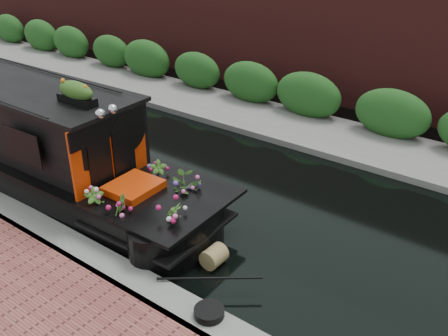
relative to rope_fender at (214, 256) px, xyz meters
The scene contains 7 objects.
ground 2.71m from the rope_fender, 132.80° to the left, with size 80.00×80.00×0.00m, color black.
near_bank_coping 2.27m from the rope_fender, 144.46° to the right, with size 40.00×0.60×0.50m, color slate.
far_bank_path 6.46m from the rope_fender, 106.56° to the left, with size 40.00×2.40×0.34m, color slate.
far_hedge 7.32m from the rope_fender, 104.55° to the left, with size 40.00×1.10×2.80m, color #1D4D19.
far_brick_wall 9.37m from the rope_fender, 101.32° to the left, with size 40.00×1.00×8.00m, color #4C1B19.
rope_fender is the anchor object (origin of this frame).
coiled_mooring_rope 1.50m from the rope_fender, 54.81° to the right, with size 0.46×0.46×0.12m, color black.
Camera 1 is at (6.19, -7.48, 5.55)m, focal length 40.00 mm.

